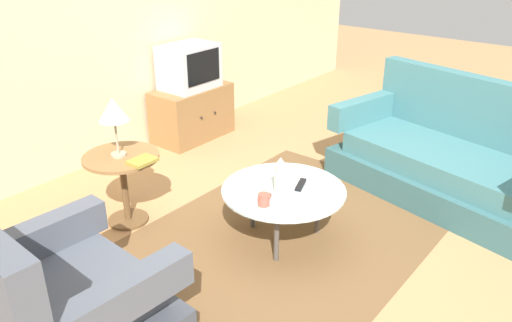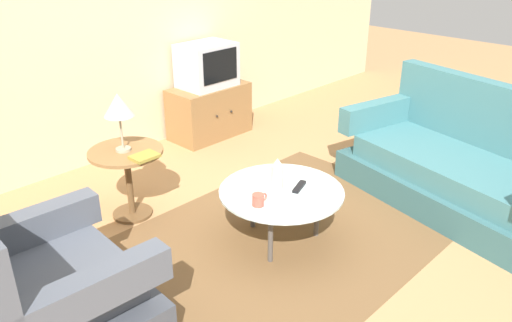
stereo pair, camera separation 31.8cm
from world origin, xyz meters
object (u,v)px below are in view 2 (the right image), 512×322
Objects in this scene: book at (145,156)px; mug at (258,200)px; tv_remote_dark at (299,187)px; television at (207,65)px; couch at (461,168)px; side_table at (128,168)px; table_lamp at (118,106)px; coffee_table at (281,194)px; tv_stand at (209,111)px; vase at (277,177)px; armchair at (47,296)px.

mug is at bearing -74.47° from book.
tv_remote_dark is at bearing -5.69° from mug.
television is 1.87m from book.
couch is 2.64m from side_table.
couch is 2.71m from table_lamp.
table_lamp reaches higher than coffee_table.
television is (0.00, 0.01, 0.50)m from tv_stand.
television reaches higher than tv_remote_dark.
television is at bearing 28.56° from side_table.
book is (-1.53, -1.06, -0.20)m from television.
tv_remote_dark is (0.17, -0.06, -0.12)m from vase.
tv_stand is 1.87m from table_lamp.
vase is 0.22m from mug.
armchair is at bearing -150.79° from book.
vase is at bearing -65.52° from table_lamp.
couch reaches higher than book.
table_lamp reaches higher than side_table.
vase is 1.37× the size of book.
vase is (0.49, -1.09, 0.13)m from side_table.
television is (1.55, 0.84, 0.37)m from side_table.
mug is (-1.26, -1.94, 0.18)m from tv_stand.
table_lamp reaches higher than television.
table_lamp is 0.40m from book.
tv_stand is 1.52× the size of television.
couch is at bearing -80.52° from tv_stand.
coffee_table is at bearing 85.06° from armchair.
television is at bearing 28.19° from table_lamp.
side_table is 1.32m from tv_remote_dark.
tv_stand is at bearing 61.12° from vase.
television reaches higher than mug.
television reaches higher than book.
table_lamp is at bearing -80.55° from tv_remote_dark.
tv_stand is 4.34× the size of book.
mug is 0.38m from tv_remote_dark.
side_table is 4.53× the size of mug.
side_table is 1.14m from mug.
armchair is 3.17m from couch.
table_lamp is at bearing 61.49° from couch.
tv_stand is at bearing 28.28° from side_table.
television is 3.06× the size of tv_remote_dark.
side_table is 0.50m from table_lamp.
book is at bearing -145.21° from television.
vase is 0.99m from book.
side_table is 2.87× the size of book.
side_table is (-0.54, 1.08, 0.03)m from coffee_table.
book reaches higher than tv_remote_dark.
vase is (-0.06, -0.01, 0.16)m from coffee_table.
armchair is 1.14× the size of tv_stand.
mug is at bearing 82.28° from couch.
tv_stand is 2.17m from tv_remote_dark.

